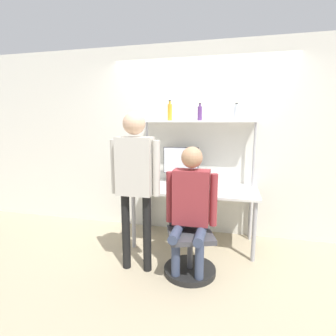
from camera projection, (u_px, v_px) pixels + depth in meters
name	position (u px, v px, depth m)	size (l,w,h in m)	color
ground_plane	(189.00, 256.00, 3.19)	(12.00, 12.00, 0.00)	tan
wall_back	(200.00, 141.00, 3.77)	(8.00, 0.06, 2.70)	silver
desk	(195.00, 193.00, 3.47)	(1.61, 0.79, 0.76)	silver
shelf_unit	(198.00, 139.00, 3.59)	(1.52, 0.27, 1.64)	white
monitor	(181.00, 163.00, 3.68)	(0.50, 0.23, 0.51)	#333338
laptop	(194.00, 185.00, 3.34)	(0.28, 0.25, 0.24)	#333338
cell_phone	(212.00, 191.00, 3.26)	(0.07, 0.15, 0.01)	silver
office_chair	(189.00, 247.00, 2.84)	(0.58, 0.58, 0.92)	black
person_seated	(191.00, 201.00, 2.71)	(0.54, 0.47, 1.37)	#38425B
person_standing	(135.00, 172.00, 2.74)	(0.54, 0.23, 1.72)	black
bottle_clear	(236.00, 113.00, 3.42)	(0.07, 0.07, 0.22)	silver
bottle_purple	(200.00, 113.00, 3.53)	(0.06, 0.06, 0.23)	#593372
bottle_amber	(170.00, 112.00, 3.63)	(0.06, 0.06, 0.27)	gold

